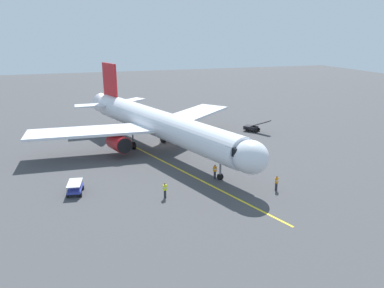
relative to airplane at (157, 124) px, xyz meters
The scene contains 8 objects.
ground_plane 4.80m from the airplane, 122.48° to the right, with size 220.00×220.00×0.00m, color #424244.
apron_lead_in_line 7.43m from the airplane, 90.85° to the left, with size 0.24×40.00×0.01m, color yellow.
airplane is the anchor object (origin of this frame).
ground_crew_marshaller 16.42m from the airplane, 80.07° to the left, with size 0.43×0.30×1.71m.
ground_crew_wing_walker 20.23m from the airplane, 117.50° to the left, with size 0.47×0.44×1.71m.
ground_crew_loader 13.51m from the airplane, 108.03° to the left, with size 0.45×0.46×1.71m.
baggage_cart_near_nose 17.02m from the airplane, 45.53° to the left, with size 1.87×2.77×1.27m.
belt_loader_portside 19.00m from the airplane, 163.35° to the right, with size 3.85×4.28×2.32m.
Camera 1 is at (12.02, 51.99, 16.64)m, focal length 34.08 mm.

